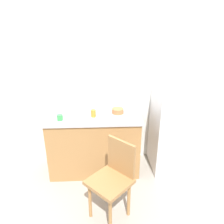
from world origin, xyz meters
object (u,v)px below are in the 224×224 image
object	(u,v)px
refrigerator	(174,130)
terracotta_bowl	(118,111)
cup_orange	(93,113)
cup_green	(60,117)
dish_tray	(73,114)
chair	(113,177)

from	to	relation	value
refrigerator	terracotta_bowl	xyz separation A→B (m)	(-0.81, 0.02, 0.31)
cup_orange	cup_green	bearing A→B (deg)	-168.02
cup_orange	dish_tray	bearing A→B (deg)	169.82
chair	cup_green	distance (m)	1.02
cup_green	dish_tray	bearing A→B (deg)	42.36
chair	terracotta_bowl	distance (m)	0.97
dish_tray	terracotta_bowl	world-z (taller)	terracotta_bowl
dish_tray	terracotta_bowl	distance (m)	0.60
cup_green	cup_orange	size ratio (longest dim) A/B	0.78
terracotta_bowl	cup_green	distance (m)	0.78
chair	cup_orange	distance (m)	0.90
refrigerator	terracotta_bowl	world-z (taller)	refrigerator
refrigerator	terracotta_bowl	size ratio (longest dim) A/B	7.28
terracotta_bowl	cup_orange	world-z (taller)	cup_orange
cup_green	chair	bearing A→B (deg)	-46.28
dish_tray	cup_green	distance (m)	0.21
chair	terracotta_bowl	bearing A→B (deg)	127.98
terracotta_bowl	cup_orange	xyz separation A→B (m)	(-0.33, -0.11, 0.01)
refrigerator	dish_tray	world-z (taller)	refrigerator
cup_orange	terracotta_bowl	bearing A→B (deg)	17.90
terracotta_bowl	cup_orange	bearing A→B (deg)	-162.10
refrigerator	cup_green	xyz separation A→B (m)	(-1.56, -0.17, 0.31)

